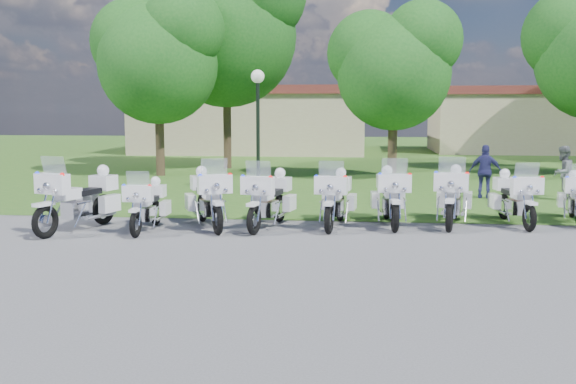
# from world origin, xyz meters

# --- Properties ---
(ground) EXTENTS (100.00, 100.00, 0.00)m
(ground) POSITION_xyz_m (0.00, 0.00, 0.00)
(ground) COLOR #59595E
(ground) RESTS_ON ground
(grass_lawn) EXTENTS (100.00, 48.00, 0.01)m
(grass_lawn) POSITION_xyz_m (0.00, 27.00, 0.00)
(grass_lawn) COLOR #30621F
(grass_lawn) RESTS_ON ground
(motorcycle_0) EXTENTS (1.35, 2.52, 1.74)m
(motorcycle_0) POSITION_xyz_m (-5.65, 1.28, 0.73)
(motorcycle_0) COLOR black
(motorcycle_0) RESTS_ON ground
(motorcycle_1) EXTENTS (0.70, 2.11, 1.42)m
(motorcycle_1) POSITION_xyz_m (-4.11, 1.42, 0.59)
(motorcycle_1) COLOR black
(motorcycle_1) RESTS_ON ground
(motorcycle_2) EXTENTS (1.45, 2.31, 1.67)m
(motorcycle_2) POSITION_xyz_m (-2.84, 1.97, 0.70)
(motorcycle_2) COLOR black
(motorcycle_2) RESTS_ON ground
(motorcycle_3) EXTENTS (1.11, 2.38, 1.62)m
(motorcycle_3) POSITION_xyz_m (-1.41, 2.10, 0.68)
(motorcycle_3) COLOR black
(motorcycle_3) RESTS_ON ground
(motorcycle_4) EXTENTS (0.95, 2.39, 1.61)m
(motorcycle_4) POSITION_xyz_m (0.13, 2.40, 0.67)
(motorcycle_4) COLOR black
(motorcycle_4) RESTS_ON ground
(motorcycle_5) EXTENTS (0.88, 2.46, 1.65)m
(motorcycle_5) POSITION_xyz_m (1.40, 2.75, 0.69)
(motorcycle_5) COLOR black
(motorcycle_5) RESTS_ON ground
(motorcycle_6) EXTENTS (1.14, 2.47, 1.68)m
(motorcycle_6) POSITION_xyz_m (2.89, 2.91, 0.70)
(motorcycle_6) COLOR black
(motorcycle_6) RESTS_ON ground
(motorcycle_7) EXTENTS (0.92, 2.30, 1.55)m
(motorcycle_7) POSITION_xyz_m (4.36, 3.10, 0.65)
(motorcycle_7) COLOR black
(motorcycle_7) RESTS_ON ground
(motorcycle_8) EXTENTS (1.00, 2.18, 1.48)m
(motorcycle_8) POSITION_xyz_m (5.93, 3.61, 0.62)
(motorcycle_8) COLOR black
(motorcycle_8) RESTS_ON ground
(lamp_post) EXTENTS (0.44, 0.44, 4.01)m
(lamp_post) POSITION_xyz_m (-2.64, 8.31, 3.04)
(lamp_post) COLOR black
(lamp_post) RESTS_ON ground
(tree_0) EXTENTS (5.67, 4.84, 7.56)m
(tree_0) POSITION_xyz_m (-7.52, 13.15, 5.00)
(tree_0) COLOR #38281C
(tree_0) RESTS_ON ground
(tree_1) EXTENTS (7.50, 6.40, 9.99)m
(tree_1) POSITION_xyz_m (-5.44, 16.71, 6.61)
(tree_1) COLOR #38281C
(tree_1) RESTS_ON ground
(tree_2) EXTENTS (5.11, 4.36, 6.81)m
(tree_2) POSITION_xyz_m (1.92, 12.73, 4.50)
(tree_2) COLOR #38281C
(tree_2) RESTS_ON ground
(building_west) EXTENTS (14.56, 8.32, 4.10)m
(building_west) POSITION_xyz_m (-6.00, 28.00, 2.07)
(building_west) COLOR tan
(building_west) RESTS_ON ground
(building_east) EXTENTS (11.44, 7.28, 4.10)m
(building_east) POSITION_xyz_m (11.00, 30.00, 2.07)
(building_east) COLOR tan
(building_east) RESTS_ON ground
(bystander_b) EXTENTS (0.99, 1.01, 1.64)m
(bystander_b) POSITION_xyz_m (6.75, 7.38, 0.82)
(bystander_b) COLOR slate
(bystander_b) RESTS_ON ground
(bystander_c) EXTENTS (1.03, 0.61, 1.65)m
(bystander_c) POSITION_xyz_m (4.53, 7.58, 0.82)
(bystander_c) COLOR navy
(bystander_c) RESTS_ON ground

